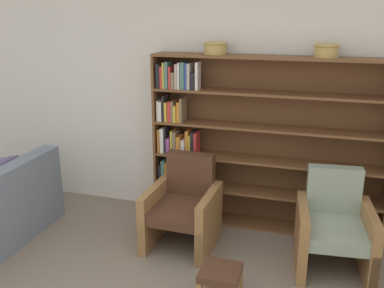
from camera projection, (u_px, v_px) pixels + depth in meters
The scene contains 7 objects.
wall_back at pixel (215, 93), 4.56m from camera, with size 12.00×0.06×2.75m.
bookshelf at pixel (243, 144), 4.45m from camera, with size 2.38×0.30×1.80m.
bowl_stoneware at pixel (215, 47), 4.23m from camera, with size 0.24×0.24×0.12m.
bowl_copper at pixel (326, 50), 3.93m from camera, with size 0.24×0.24×0.12m.
armchair_leather at pixel (184, 207), 4.17m from camera, with size 0.66×0.70×0.87m.
armchair_cushioned at pixel (334, 227), 3.79m from camera, with size 0.71×0.74×0.87m.
footstool at pixel (220, 276), 3.32m from camera, with size 0.31×0.31×0.30m.
Camera 1 is at (1.07, -1.63, 2.21)m, focal length 40.00 mm.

